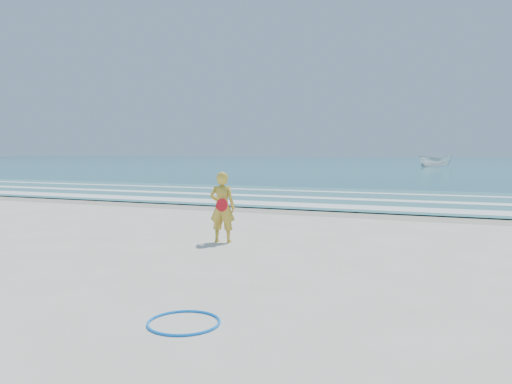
% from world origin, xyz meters
% --- Properties ---
extents(ground, '(400.00, 400.00, 0.00)m').
position_xyz_m(ground, '(0.00, 0.00, 0.00)').
color(ground, silver).
rests_on(ground, ground).
extents(wet_sand, '(400.00, 2.40, 0.00)m').
position_xyz_m(wet_sand, '(0.00, 9.00, 0.00)').
color(wet_sand, '#B2A893').
rests_on(wet_sand, ground).
extents(ocean, '(400.00, 190.00, 0.04)m').
position_xyz_m(ocean, '(0.00, 105.00, 0.02)').
color(ocean, '#19727F').
rests_on(ocean, ground).
extents(shallow, '(400.00, 10.00, 0.01)m').
position_xyz_m(shallow, '(0.00, 14.00, 0.04)').
color(shallow, '#59B7AD').
rests_on(shallow, ocean).
extents(foam_near, '(400.00, 1.40, 0.01)m').
position_xyz_m(foam_near, '(0.00, 10.30, 0.05)').
color(foam_near, white).
rests_on(foam_near, shallow).
extents(foam_mid, '(400.00, 0.90, 0.01)m').
position_xyz_m(foam_mid, '(0.00, 13.20, 0.05)').
color(foam_mid, white).
rests_on(foam_mid, shallow).
extents(foam_far, '(400.00, 0.60, 0.01)m').
position_xyz_m(foam_far, '(0.00, 16.50, 0.05)').
color(foam_far, white).
rests_on(foam_far, shallow).
extents(hoop, '(0.87, 0.87, 0.03)m').
position_xyz_m(hoop, '(1.58, -1.91, 0.01)').
color(hoop, '#0E80FF').
rests_on(hoop, ground).
extents(boat, '(4.52, 2.99, 1.63)m').
position_xyz_m(boat, '(1.21, 61.53, 0.86)').
color(boat, white).
rests_on(boat, ocean).
extents(woman, '(0.61, 0.45, 1.51)m').
position_xyz_m(woman, '(-0.28, 2.83, 0.76)').
color(woman, gold).
rests_on(woman, ground).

